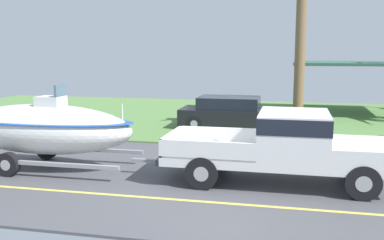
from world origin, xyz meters
The scene contains 6 objects.
ground centered at (0.00, 8.38, -0.01)m, with size 36.00×22.00×0.11m.
pickup_truck_towing centered at (1.70, 0.04, 1.02)m, with size 5.81×2.13×1.81m.
boat_on_trailer centered at (-5.16, 0.04, 1.14)m, with size 6.44×2.18×2.39m.
parked_sedan_far centered at (-0.78, 7.51, 0.67)m, with size 4.50×1.92×1.38m.
carport_awning centered at (4.80, 13.42, 2.59)m, with size 6.35×5.02×2.72m.
palm_tree_far_left centered at (1.85, 7.29, 5.07)m, with size 2.71×3.80×6.91m.
Camera 1 is at (1.69, -11.19, 3.33)m, focal length 42.09 mm.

